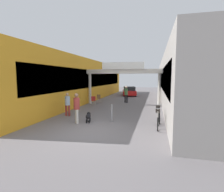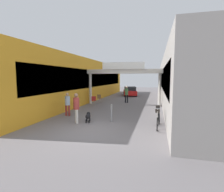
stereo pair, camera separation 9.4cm
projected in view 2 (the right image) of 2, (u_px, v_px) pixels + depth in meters
The scene contains 14 objects.
ground_plane at pixel (91, 131), 8.60m from camera, with size 80.00×80.00×0.00m, color slate.
storefront_left at pixel (84, 81), 20.22m from camera, with size 3.00×26.00×4.53m.
storefront_right at pixel (177, 81), 17.69m from camera, with size 3.00×26.00×4.53m.
arcade_sign_gateway at pixel (123, 75), 16.45m from camera, with size 7.40×0.47×4.04m.
pedestrian_with_dog at pixel (76, 106), 9.99m from camera, with size 0.47×0.47×1.73m.
pedestrian_companion at pixel (68, 103), 11.90m from camera, with size 0.39×0.37×1.59m.
pedestrian_carrying_crate at pixel (127, 93), 18.19m from camera, with size 0.45×0.45×1.74m.
dog_on_leash at pixel (88, 116), 10.29m from camera, with size 0.47×0.79×0.56m.
bicycle_silver_nearest at pixel (157, 119), 9.14m from camera, with size 0.46×1.69×0.98m.
bicycle_black_second at pixel (158, 114), 10.37m from camera, with size 0.46×1.69×0.98m.
bollard_post_metal at pixel (111, 113), 10.35m from camera, with size 0.10×0.10×1.05m.
cafe_chair_red_nearer at pixel (94, 100), 16.30m from camera, with size 0.50×0.50×0.89m.
cafe_chair_wood_farther at pixel (100, 98), 17.87m from camera, with size 0.46×0.46×0.89m.
parked_car_red at pixel (130, 91), 25.29m from camera, with size 2.55×4.28×1.33m.
Camera 2 is at (3.10, -7.85, 2.62)m, focal length 28.00 mm.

